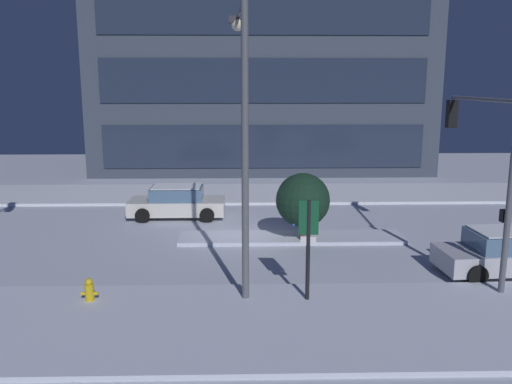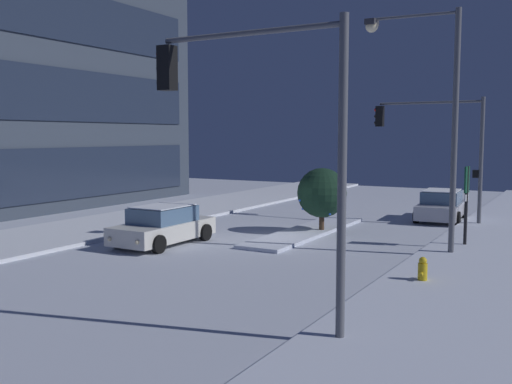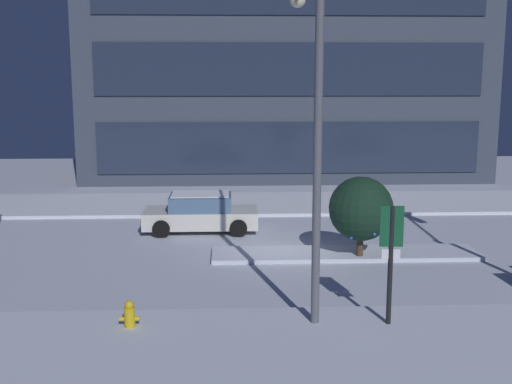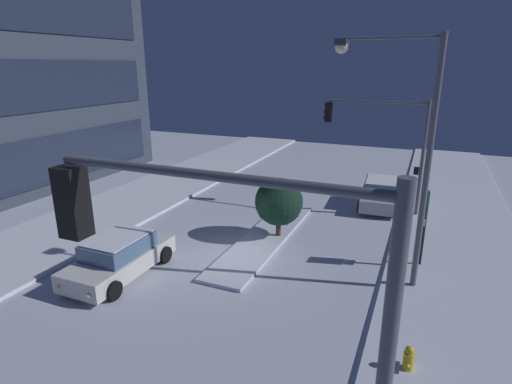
% 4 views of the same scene
% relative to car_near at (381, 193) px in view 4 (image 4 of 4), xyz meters
% --- Properties ---
extents(ground, '(52.00, 52.00, 0.00)m').
position_rel_car_near_xyz_m(ground, '(-8.91, 4.60, -0.71)').
color(ground, silver).
extents(curb_strip_near, '(52.00, 5.20, 0.14)m').
position_rel_car_near_xyz_m(curb_strip_near, '(-8.91, -3.71, -0.64)').
color(curb_strip_near, silver).
rests_on(curb_strip_near, ground).
extents(curb_strip_far, '(52.00, 5.20, 0.14)m').
position_rel_car_near_xyz_m(curb_strip_far, '(-8.91, 12.92, -0.64)').
color(curb_strip_far, silver).
rests_on(curb_strip_far, ground).
extents(median_strip, '(9.00, 1.80, 0.14)m').
position_rel_car_near_xyz_m(median_strip, '(-6.74, 4.14, -0.64)').
color(median_strip, silver).
rests_on(median_strip, ground).
extents(car_near, '(4.65, 2.32, 1.49)m').
position_rel_car_near_xyz_m(car_near, '(0.00, 0.00, 0.00)').
color(car_near, '#B7B7C1').
rests_on(car_near, ground).
extents(car_far, '(4.50, 2.10, 1.49)m').
position_rel_car_near_xyz_m(car_far, '(-11.76, 7.88, -0.00)').
color(car_far, silver).
rests_on(car_far, ground).
extents(traffic_light_corner_near_left, '(0.32, 4.62, 6.47)m').
position_rel_car_near_xyz_m(traffic_light_corner_near_left, '(-18.48, -0.14, 3.80)').
color(traffic_light_corner_near_left, '#565960').
rests_on(traffic_light_corner_near_left, ground).
extents(traffic_light_corner_near_right, '(0.32, 5.15, 5.89)m').
position_rel_car_near_xyz_m(traffic_light_corner_near_right, '(-1.07, 0.10, 3.38)').
color(traffic_light_corner_near_right, '#565960').
rests_on(traffic_light_corner_near_right, ground).
extents(street_lamp_arched, '(0.57, 3.24, 8.38)m').
position_rel_car_near_xyz_m(street_lamp_arched, '(-8.67, -1.30, 4.70)').
color(street_lamp_arched, '#565960').
rests_on(street_lamp_arched, ground).
extents(fire_hydrant, '(0.48, 0.26, 0.80)m').
position_rel_car_near_xyz_m(fire_hydrant, '(-13.04, -2.23, -0.33)').
color(fire_hydrant, gold).
rests_on(fire_hydrant, ground).
extents(parking_info_sign, '(0.55, 0.12, 3.02)m').
position_rel_car_near_xyz_m(parking_info_sign, '(-6.86, -2.29, 1.23)').
color(parking_info_sign, black).
rests_on(parking_info_sign, ground).
extents(decorated_tree_median, '(2.14, 2.14, 2.78)m').
position_rel_car_near_xyz_m(decorated_tree_median, '(-6.35, 3.64, 1.01)').
color(decorated_tree_median, '#473323').
rests_on(decorated_tree_median, ground).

